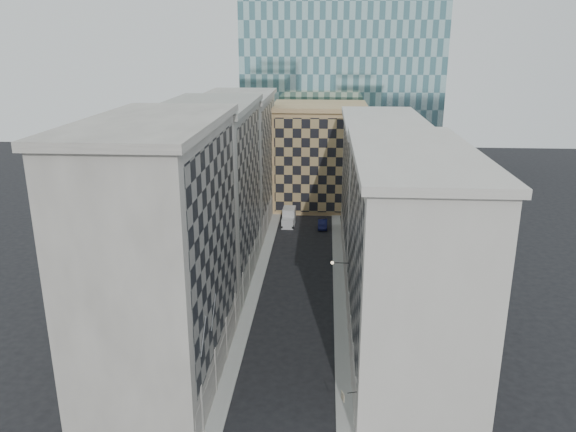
% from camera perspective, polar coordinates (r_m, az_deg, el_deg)
% --- Properties ---
extents(sidewalk_west, '(1.50, 100.00, 0.15)m').
position_cam_1_polar(sidewalk_west, '(70.95, -3.34, -7.31)').
color(sidewalk_west, '#999994').
rests_on(sidewalk_west, ground).
extents(sidewalk_east, '(1.50, 100.00, 0.15)m').
position_cam_1_polar(sidewalk_east, '(70.47, 5.23, -7.54)').
color(sidewalk_east, '#999994').
rests_on(sidewalk_east, ground).
extents(bldg_left_a, '(10.80, 22.80, 23.70)m').
position_cam_1_polar(bldg_left_a, '(50.35, -12.67, -3.88)').
color(bldg_left_a, gray).
rests_on(bldg_left_a, ground).
extents(bldg_left_b, '(10.80, 22.80, 22.70)m').
position_cam_1_polar(bldg_left_b, '(70.79, -7.73, 2.20)').
color(bldg_left_b, gray).
rests_on(bldg_left_b, ground).
extents(bldg_left_c, '(10.80, 22.80, 21.70)m').
position_cam_1_polar(bldg_left_c, '(91.95, -5.03, 5.52)').
color(bldg_left_c, gray).
rests_on(bldg_left_c, ground).
extents(bldg_right_a, '(10.80, 26.80, 20.70)m').
position_cam_1_polar(bldg_right_a, '(53.16, 11.94, -4.41)').
color(bldg_right_a, '#BCB5AC').
rests_on(bldg_right_a, ground).
extents(bldg_right_b, '(10.80, 28.80, 19.70)m').
position_cam_1_polar(bldg_right_b, '(78.82, 9.37, 2.59)').
color(bldg_right_b, '#BCB5AC').
rests_on(bldg_right_b, ground).
extents(tan_block, '(16.80, 14.80, 18.80)m').
position_cam_1_polar(tan_block, '(103.78, 3.17, 6.15)').
color(tan_block, tan).
rests_on(tan_block, ground).
extents(church_tower, '(7.20, 7.20, 51.50)m').
position_cam_1_polar(church_tower, '(115.94, 2.41, 16.07)').
color(church_tower, '#2C2622').
rests_on(church_tower, ground).
extents(flagpoles_left, '(0.10, 6.33, 2.33)m').
position_cam_1_polar(flagpoles_left, '(46.34, -8.06, -10.76)').
color(flagpoles_left, gray).
rests_on(flagpoles_left, ground).
extents(bracket_lamp, '(1.98, 0.36, 0.36)m').
position_cam_1_polar(bracket_lamp, '(62.50, 4.69, -4.76)').
color(bracket_lamp, black).
rests_on(bracket_lamp, ground).
extents(box_truck, '(2.18, 5.09, 2.76)m').
position_cam_1_polar(box_truck, '(94.18, 0.08, -0.18)').
color(box_truck, beige).
rests_on(box_truck, ground).
extents(dark_car, '(1.51, 4.32, 1.42)m').
position_cam_1_polar(dark_car, '(92.81, 3.54, -0.81)').
color(dark_car, '#10133B').
rests_on(dark_car, ground).
extents(shop_sign, '(1.19, 0.65, 0.73)m').
position_cam_1_polar(shop_sign, '(45.12, 5.68, -17.74)').
color(shop_sign, black).
rests_on(shop_sign, ground).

